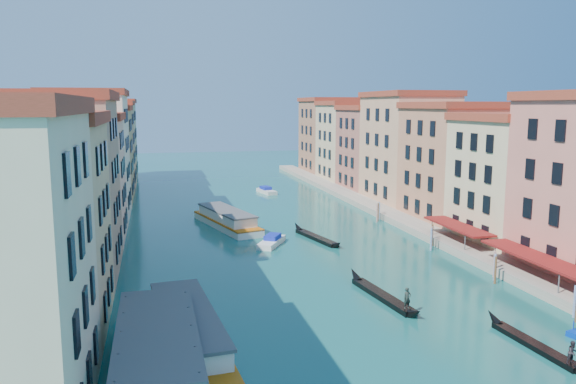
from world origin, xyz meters
The scene contains 14 objects.
left_bank_palazzos centered at (-26.00, 64.68, 9.71)m, with size 12.80×128.40×21.00m.
right_bank_palazzos centered at (30.00, 65.00, 9.75)m, with size 12.80×128.40×21.00m.
quay centered at (22.00, 65.00, 0.50)m, with size 4.00×140.00×1.00m, color gray.
restaurant_awnings centered at (22.19, 23.00, 2.99)m, with size 3.20×44.55×3.12m.
vaporetto_stop centered at (-16.00, 12.00, 1.44)m, with size 5.40×16.40×3.65m.
mooring_poles_right centered at (19.10, 28.80, 1.30)m, with size 1.44×54.24×3.20m.
mooring_poles_left centered at (-18.50, 12.00, 1.30)m, with size 0.24×8.24×3.20m.
vaporetto_near centered at (-13.71, 16.84, 1.28)m, with size 6.04×19.46×2.85m.
vaporetto_far centered at (-5.26, 59.25, 1.22)m, with size 8.70×18.62×2.70m.
gondola_fore centered at (5.24, 23.51, 0.46)m, with size 2.70×13.56×2.71m.
gondola_right centered at (12.24, 10.13, 0.44)m, with size 1.71×11.59×2.31m.
gondola_far centered at (5.76, 48.39, 0.39)m, with size 4.02×13.30×1.90m.
motorboat_mid centered at (-0.83, 46.62, 0.52)m, with size 4.98×6.59×1.33m.
motorboat_far centered at (7.26, 90.67, 0.54)m, with size 3.39×6.95×1.38m.
Camera 1 is at (-15.76, -24.93, 18.49)m, focal length 35.00 mm.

